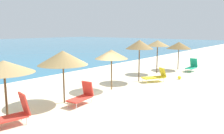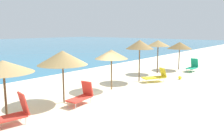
% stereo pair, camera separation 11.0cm
% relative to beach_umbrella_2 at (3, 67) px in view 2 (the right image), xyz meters
% --- Properties ---
extents(ground_plane, '(160.00, 160.00, 0.00)m').
position_rel_beach_umbrella_2_xyz_m(ground_plane, '(4.90, -1.43, -2.19)').
color(ground_plane, beige).
extents(beach_umbrella_2, '(2.41, 2.41, 2.44)m').
position_rel_beach_umbrella_2_xyz_m(beach_umbrella_2, '(0.00, 0.00, 0.00)').
color(beach_umbrella_2, brown).
rests_on(beach_umbrella_2, ground_plane).
extents(beach_umbrella_3, '(2.47, 2.47, 2.64)m').
position_rel_beach_umbrella_2_xyz_m(beach_umbrella_3, '(2.91, -0.08, 0.10)').
color(beach_umbrella_3, brown).
rests_on(beach_umbrella_3, ground_plane).
extents(beach_umbrella_4, '(2.03, 2.03, 2.46)m').
position_rel_beach_umbrella_2_xyz_m(beach_umbrella_4, '(6.46, -0.28, -0.01)').
color(beach_umbrella_4, brown).
rests_on(beach_umbrella_4, ground_plane).
extents(beach_umbrella_5, '(1.98, 1.98, 2.95)m').
position_rel_beach_umbrella_2_xyz_m(beach_umbrella_5, '(9.49, -0.34, 0.44)').
color(beach_umbrella_5, brown).
rests_on(beach_umbrella_5, ground_plane).
extents(beach_umbrella_6, '(1.95, 1.95, 2.79)m').
position_rel_beach_umbrella_2_xyz_m(beach_umbrella_6, '(13.14, 0.18, 0.34)').
color(beach_umbrella_6, brown).
rests_on(beach_umbrella_6, ground_plane).
extents(beach_umbrella_7, '(2.23, 2.23, 2.55)m').
position_rel_beach_umbrella_2_xyz_m(beach_umbrella_7, '(16.07, -0.46, 0.05)').
color(beach_umbrella_7, brown).
rests_on(beach_umbrella_7, ground_plane).
extents(lounge_chair_0, '(1.45, 0.77, 1.09)m').
position_rel_beach_umbrella_2_xyz_m(lounge_chair_0, '(3.34, -0.95, -1.75)').
color(lounge_chair_0, red).
rests_on(lounge_chair_0, ground_plane).
extents(lounge_chair_1, '(1.79, 1.46, 0.97)m').
position_rel_beach_umbrella_2_xyz_m(lounge_chair_1, '(10.15, -1.34, -1.80)').
color(lounge_chair_1, yellow).
rests_on(lounge_chair_1, ground_plane).
extents(lounge_chair_2, '(1.41, 0.65, 1.14)m').
position_rel_beach_umbrella_2_xyz_m(lounge_chair_2, '(15.89, -1.84, -1.72)').
color(lounge_chair_2, '#199972').
rests_on(lounge_chair_2, ground_plane).
extents(lounge_chair_3, '(1.39, 0.86, 1.21)m').
position_rel_beach_umbrella_2_xyz_m(lounge_chair_3, '(-0.05, -0.80, -1.70)').
color(lounge_chair_3, red).
rests_on(lounge_chair_3, ground_plane).
extents(beach_ball, '(0.26, 0.26, 0.26)m').
position_rel_beach_umbrella_2_xyz_m(beach_ball, '(11.97, -2.34, -2.06)').
color(beach_ball, yellow).
rests_on(beach_ball, ground_plane).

